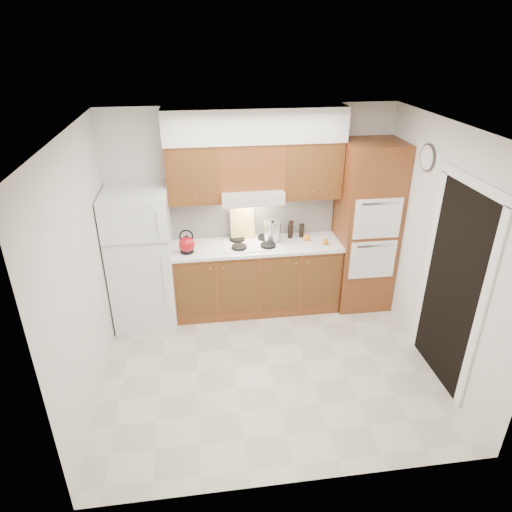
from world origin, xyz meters
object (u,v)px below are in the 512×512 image
at_px(fridge, 142,259).
at_px(kettle, 187,244).
at_px(stock_pot, 272,231).
at_px(oven_cabinet, 366,227).

height_order(fridge, kettle, fridge).
xyz_separation_m(kettle, stock_pot, (1.08, 0.19, 0.03)).
bearing_deg(kettle, oven_cabinet, 14.39).
bearing_deg(stock_pot, oven_cabinet, -4.26).
bearing_deg(fridge, stock_pot, 4.33).
bearing_deg(oven_cabinet, fridge, -179.30).
relative_size(fridge, oven_cabinet, 0.78).
xyz_separation_m(oven_cabinet, stock_pot, (-1.20, 0.09, -0.02)).
relative_size(fridge, stock_pot, 7.71).
bearing_deg(kettle, fridge, -174.99).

